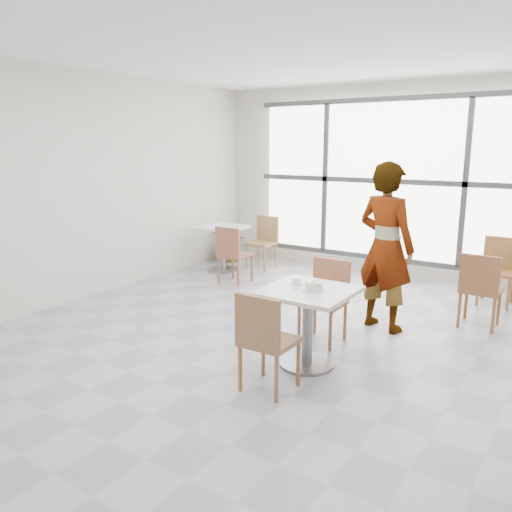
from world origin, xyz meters
The scene contains 17 objects.
floor centered at (0.00, 0.00, 0.00)m, with size 7.00×7.00×0.00m, color #9E9EA5.
ceiling centered at (0.00, 0.00, 3.00)m, with size 7.00×7.00×0.00m, color white.
wall_back centered at (0.00, 3.50, 1.50)m, with size 6.00×6.00×0.00m, color silver.
wall_left centered at (-3.00, 0.00, 1.50)m, with size 7.00×7.00×0.00m, color silver.
window centered at (0.00, 3.44, 1.50)m, with size 4.60×0.07×2.52m.
main_table centered at (0.56, -0.27, 0.52)m, with size 0.80×0.80×0.75m.
chair_near centered at (0.52, -0.95, 0.50)m, with size 0.42×0.42×0.87m.
chair_far centered at (0.42, 0.42, 0.50)m, with size 0.42×0.42×0.87m.
oatmeal_bowl centered at (0.62, -0.28, 0.79)m, with size 0.21×0.21×0.10m.
coffee_cup centered at (0.38, -0.19, 0.78)m, with size 0.16×0.13×0.07m.
person centered at (0.80, 1.09, 0.94)m, with size 0.69×0.45×1.88m, color black.
bg_table_left centered at (-2.36, 2.23, 0.49)m, with size 0.70×0.70×0.75m.
bg_chair_left_near centered at (-1.75, 1.67, 0.50)m, with size 0.42×0.42×0.87m.
bg_chair_left_far centered at (-1.92, 2.81, 0.50)m, with size 0.42×0.42×0.87m.
bg_chair_right_near centered at (1.70, 1.69, 0.50)m, with size 0.42×0.42×0.87m.
bg_chair_right_far centered at (1.71, 2.85, 0.50)m, with size 0.42×0.42×0.87m.
plant_left centered at (-2.65, 2.87, 0.35)m, with size 0.63×0.55×0.71m, color #538640.
Camera 1 is at (2.66, -4.28, 2.05)m, focal length 35.64 mm.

